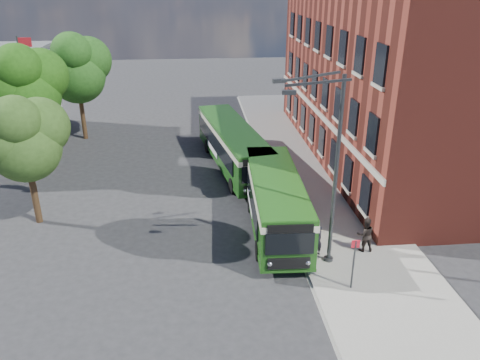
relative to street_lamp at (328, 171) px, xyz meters
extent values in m
plane|color=#28282A|center=(-4.84, 2.00, -4.79)|extent=(120.00, 120.00, 0.00)
cube|color=gray|center=(2.16, 10.00, -4.72)|extent=(6.00, 48.00, 0.15)
cube|color=beige|center=(-0.89, 10.00, -4.79)|extent=(0.12, 48.00, 0.01)
cube|color=maroon|center=(9.16, 14.00, 1.21)|extent=(12.00, 26.00, 12.00)
cube|color=beige|center=(3.12, 14.00, -1.19)|extent=(0.12, 26.00, 0.35)
cylinder|color=#333638|center=(-17.34, 15.00, -0.29)|extent=(0.10, 0.10, 9.00)
cube|color=#B11420|center=(-16.89, 15.00, 3.81)|extent=(0.90, 0.02, 0.60)
cylinder|color=#333638|center=(0.36, 0.00, -4.64)|extent=(0.44, 0.44, 0.30)
cylinder|color=#333638|center=(0.36, 0.00, -0.29)|extent=(0.18, 0.18, 9.00)
cube|color=#333638|center=(-0.87, -0.60, 4.01)|extent=(2.58, 0.46, 0.37)
cube|color=#333638|center=(-0.87, 0.60, 4.01)|extent=(2.58, 0.46, 0.37)
cube|color=#333638|center=(-2.11, -1.08, 3.76)|extent=(0.55, 0.22, 0.16)
cube|color=#333638|center=(-2.11, 1.08, 3.76)|extent=(0.55, 0.22, 0.16)
cylinder|color=#333638|center=(0.76, -2.20, -3.54)|extent=(0.08, 0.08, 2.50)
cube|color=red|center=(0.76, -2.20, -2.44)|extent=(0.35, 0.04, 0.35)
cube|color=#1F5416|center=(-1.64, 3.58, -3.02)|extent=(2.88, 9.75, 2.45)
cube|color=#1F5416|center=(-1.64, 3.58, -4.29)|extent=(2.92, 9.79, 0.14)
cube|color=black|center=(-2.90, 3.93, -2.89)|extent=(0.39, 7.86, 1.10)
cube|color=black|center=(-0.35, 3.83, -2.89)|extent=(0.39, 7.86, 1.10)
cube|color=#F5F1CA|center=(-1.64, 3.58, -2.19)|extent=(2.94, 9.81, 0.32)
cube|color=#1F5416|center=(-1.64, 3.58, -1.83)|extent=(2.78, 9.65, 0.12)
cube|color=black|center=(-1.83, -1.27, -2.84)|extent=(2.15, 0.17, 1.05)
cube|color=black|center=(-1.83, -1.28, -2.09)|extent=(2.00, 0.16, 0.38)
cube|color=black|center=(-1.83, -1.28, -3.84)|extent=(1.90, 0.16, 0.55)
sphere|color=silver|center=(-2.68, -1.23, -3.84)|extent=(0.26, 0.26, 0.26)
sphere|color=silver|center=(-0.98, -1.30, -3.84)|extent=(0.26, 0.26, 0.26)
cube|color=black|center=(-1.44, 8.44, -2.79)|extent=(2.00, 0.16, 0.90)
cube|color=white|center=(-2.89, 4.63, -3.64)|extent=(0.17, 3.20, 0.45)
cylinder|color=black|center=(-2.93, 0.60, -4.29)|extent=(0.32, 1.01, 1.00)
cylinder|color=black|center=(-0.59, 0.51, -4.29)|extent=(0.32, 1.01, 1.00)
cylinder|color=black|center=(-2.73, 5.66, -4.29)|extent=(0.32, 1.01, 1.00)
cylinder|color=black|center=(-0.39, 5.56, -4.29)|extent=(0.32, 1.01, 1.00)
cube|color=#1C4E17|center=(-3.15, 12.83, -3.02)|extent=(4.57, 12.60, 2.45)
cube|color=#1C4E17|center=(-3.15, 12.83, -4.29)|extent=(4.61, 12.65, 0.14)
cube|color=black|center=(-4.47, 12.91, -2.89)|extent=(1.88, 10.42, 1.10)
cube|color=black|center=(-1.94, 13.34, -2.89)|extent=(1.88, 10.42, 1.10)
cube|color=beige|center=(-3.15, 12.83, -2.19)|extent=(4.64, 12.67, 0.32)
cube|color=#1C4E17|center=(-3.15, 12.83, -1.83)|extent=(4.45, 12.49, 0.12)
cube|color=black|center=(-2.10, 6.71, -2.84)|extent=(2.13, 0.44, 1.05)
cube|color=black|center=(-2.10, 6.70, -2.09)|extent=(1.98, 0.42, 0.38)
cube|color=black|center=(-2.10, 6.70, -3.84)|extent=(1.89, 0.40, 0.55)
sphere|color=silver|center=(-2.94, 6.57, -3.84)|extent=(0.26, 0.26, 0.26)
sphere|color=silver|center=(-1.26, 6.86, -3.84)|extent=(0.26, 0.26, 0.26)
cube|color=black|center=(-4.21, 18.95, -2.79)|extent=(1.98, 0.42, 0.90)
cube|color=white|center=(-4.60, 13.59, -3.64)|extent=(0.58, 3.16, 0.45)
cylinder|color=black|center=(-3.56, 8.31, -4.29)|extent=(0.45, 1.03, 1.00)
cylinder|color=black|center=(-1.26, 8.71, -4.29)|extent=(0.45, 1.03, 1.00)
cylinder|color=black|center=(-4.88, 15.96, -4.29)|extent=(0.45, 1.03, 1.00)
cylinder|color=black|center=(-2.58, 16.36, -4.29)|extent=(0.45, 1.03, 1.00)
imported|color=#232028|center=(-0.11, 0.50, -3.82)|extent=(0.71, 0.63, 1.64)
imported|color=black|center=(2.34, 0.71, -3.76)|extent=(0.87, 0.69, 1.76)
cylinder|color=#3A2515|center=(-14.64, 5.60, -3.23)|extent=(0.36, 0.36, 3.13)
sphere|color=#2F4E1B|center=(-14.64, 5.60, -0.38)|extent=(3.70, 3.70, 3.70)
sphere|color=#2F4E1B|center=(-13.93, 6.17, 0.54)|extent=(3.13, 3.13, 3.13)
sphere|color=#2F4E1B|center=(-15.28, 5.10, 0.19)|extent=(2.84, 2.84, 2.84)
sphere|color=#2F4E1B|center=(-14.64, 4.89, 1.25)|extent=(2.56, 2.56, 2.56)
cylinder|color=#3A2515|center=(-16.97, 13.92, -2.91)|extent=(0.36, 0.36, 3.76)
sphere|color=#1F4D10|center=(-16.97, 13.92, 0.51)|extent=(4.44, 4.44, 4.44)
sphere|color=#1F4D10|center=(-16.12, 14.61, 1.62)|extent=(3.76, 3.76, 3.76)
sphere|color=#1F4D10|center=(-17.74, 13.32, 1.19)|extent=(3.42, 3.42, 3.42)
sphere|color=#1F4D10|center=(-16.97, 13.07, 2.47)|extent=(3.08, 3.08, 3.08)
cylinder|color=#3A2515|center=(-15.08, 20.42, -2.91)|extent=(0.36, 0.36, 3.77)
sphere|color=#204D16|center=(-15.08, 20.42, 0.52)|extent=(4.45, 4.45, 4.45)
sphere|color=#204D16|center=(-14.22, 21.10, 1.63)|extent=(3.77, 3.77, 3.77)
sphere|color=#204D16|center=(-15.85, 19.82, 1.20)|extent=(3.42, 3.42, 3.42)
sphere|color=#204D16|center=(-15.08, 19.56, 2.48)|extent=(3.08, 3.08, 3.08)
camera|label=1|loc=(-5.67, -18.48, 7.79)|focal=35.00mm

